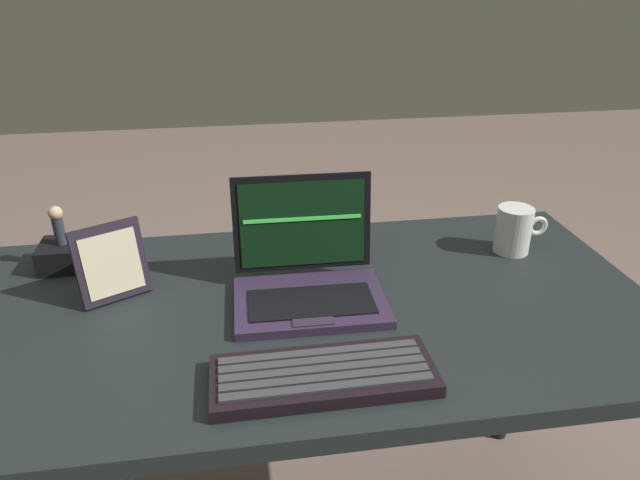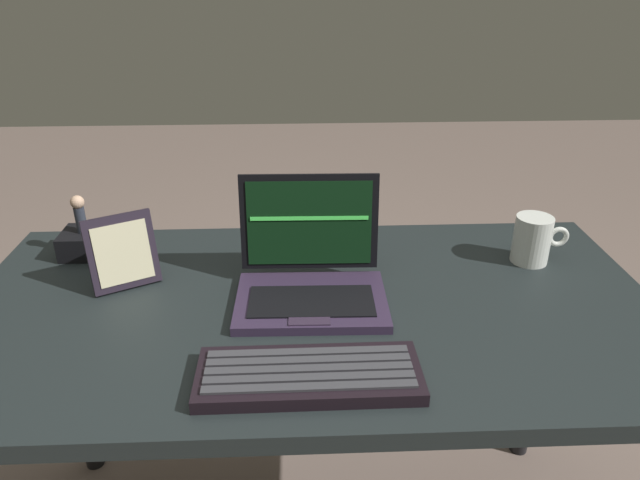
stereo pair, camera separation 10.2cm
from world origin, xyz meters
name	(u,v)px [view 2 (the right image)]	position (x,y,z in m)	size (l,w,h in m)	color
desk	(311,337)	(0.00, 0.00, 0.63)	(1.33, 0.69, 0.70)	black
laptop_front	(309,276)	(0.00, 0.02, 0.75)	(0.29, 0.23, 0.22)	#2F233A
external_keyboard	(309,375)	(-0.01, -0.23, 0.72)	(0.35, 0.14, 0.03)	black
photo_frame	(122,253)	(-0.37, 0.08, 0.78)	(0.14, 0.10, 0.15)	black
figurine_stand	(85,243)	(-0.49, 0.23, 0.73)	(0.10, 0.10, 0.05)	black
figurine	(79,212)	(-0.49, 0.23, 0.81)	(0.03, 0.03, 0.08)	#2A2F3A
coffee_mug	(533,239)	(0.48, 0.15, 0.76)	(0.12, 0.08, 0.10)	silver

